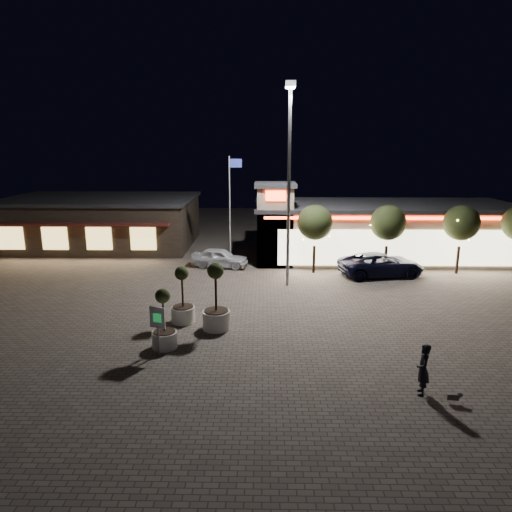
{
  "coord_description": "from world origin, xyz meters",
  "views": [
    {
      "loc": [
        0.47,
        -20.01,
        8.72
      ],
      "look_at": [
        0.03,
        6.0,
        2.4
      ],
      "focal_mm": 32.0,
      "sensor_mm": 36.0,
      "label": 1
    }
  ],
  "objects_px": {
    "pickup_truck": "(381,264)",
    "white_sedan": "(220,258)",
    "planter_mid": "(164,330)",
    "pedestrian": "(423,370)",
    "planter_left": "(183,305)",
    "valet_sign": "(158,322)"
  },
  "relations": [
    {
      "from": "pickup_truck",
      "to": "white_sedan",
      "type": "xyz_separation_m",
      "value": [
        -11.29,
        2.11,
        -0.1
      ]
    },
    {
      "from": "planter_mid",
      "to": "pickup_truck",
      "type": "bearing_deg",
      "value": 43.27
    },
    {
      "from": "pickup_truck",
      "to": "white_sedan",
      "type": "distance_m",
      "value": 11.48
    },
    {
      "from": "pickup_truck",
      "to": "pedestrian",
      "type": "distance_m",
      "value": 15.6
    },
    {
      "from": "planter_left",
      "to": "planter_mid",
      "type": "relative_size",
      "value": 1.07
    },
    {
      "from": "pedestrian",
      "to": "valet_sign",
      "type": "distance_m",
      "value": 10.61
    },
    {
      "from": "planter_left",
      "to": "pedestrian",
      "type": "bearing_deg",
      "value": -34.66
    },
    {
      "from": "white_sedan",
      "to": "pedestrian",
      "type": "height_order",
      "value": "pedestrian"
    },
    {
      "from": "planter_left",
      "to": "valet_sign",
      "type": "xyz_separation_m",
      "value": [
        -0.4,
        -3.72,
        0.6
      ]
    },
    {
      "from": "planter_mid",
      "to": "valet_sign",
      "type": "xyz_separation_m",
      "value": [
        -0.1,
        -0.7,
        0.66
      ]
    },
    {
      "from": "planter_mid",
      "to": "valet_sign",
      "type": "bearing_deg",
      "value": -98.18
    },
    {
      "from": "pickup_truck",
      "to": "white_sedan",
      "type": "relative_size",
      "value": 1.39
    },
    {
      "from": "white_sedan",
      "to": "pedestrian",
      "type": "bearing_deg",
      "value": -143.39
    },
    {
      "from": "planter_left",
      "to": "pickup_truck",
      "type": "bearing_deg",
      "value": 35.58
    },
    {
      "from": "valet_sign",
      "to": "pedestrian",
      "type": "bearing_deg",
      "value": -16.55
    },
    {
      "from": "planter_left",
      "to": "valet_sign",
      "type": "bearing_deg",
      "value": -96.17
    },
    {
      "from": "pickup_truck",
      "to": "white_sedan",
      "type": "bearing_deg",
      "value": 69.21
    },
    {
      "from": "planter_mid",
      "to": "valet_sign",
      "type": "relative_size",
      "value": 1.27
    },
    {
      "from": "white_sedan",
      "to": "planter_mid",
      "type": "relative_size",
      "value": 1.52
    },
    {
      "from": "pedestrian",
      "to": "valet_sign",
      "type": "xyz_separation_m",
      "value": [
        -10.16,
        3.02,
        0.55
      ]
    },
    {
      "from": "planter_mid",
      "to": "planter_left",
      "type": "bearing_deg",
      "value": 84.29
    },
    {
      "from": "planter_left",
      "to": "planter_mid",
      "type": "xyz_separation_m",
      "value": [
        -0.3,
        -3.02,
        -0.06
      ]
    }
  ]
}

